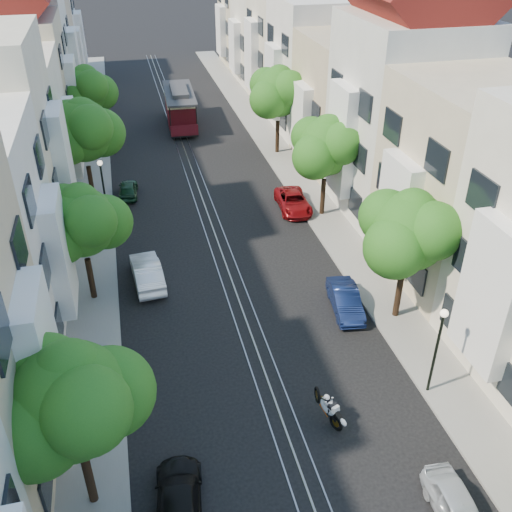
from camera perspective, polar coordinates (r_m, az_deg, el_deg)
ground at (r=42.97m, az=-6.20°, el=7.94°), size 200.00×200.00×0.00m
sidewalk_east at (r=44.32m, az=3.22°, el=8.94°), size 2.50×80.00×0.12m
sidewalk_west at (r=42.77m, az=-15.91°, el=6.83°), size 2.50×80.00×0.12m
rail_left at (r=42.90m, az=-6.93°, el=7.87°), size 0.06×80.00×0.02m
rail_slot at (r=42.96m, az=-6.20°, el=7.95°), size 0.06×80.00×0.02m
rail_right at (r=43.02m, az=-5.47°, el=8.03°), size 0.06×80.00×0.02m
lane_line at (r=42.96m, az=-6.20°, el=7.94°), size 0.08×80.00×0.01m
townhouses_east at (r=44.01m, az=9.46°, el=15.49°), size 7.75×72.00×12.00m
townhouses_west at (r=41.46m, az=-23.43°, el=12.15°), size 7.75×72.00×11.76m
tree_e_b at (r=26.49m, az=15.14°, el=2.23°), size 4.93×4.08×6.68m
tree_e_c at (r=35.58m, az=7.13°, el=10.68°), size 4.84×3.99×6.52m
tree_e_d at (r=45.40m, az=2.32°, el=15.97°), size 5.01×4.16×6.85m
tree_w_a at (r=18.31m, az=-17.84°, el=-13.79°), size 4.93×4.08×6.68m
tree_w_b at (r=28.27m, az=-17.00°, el=3.12°), size 4.72×3.87×6.27m
tree_w_c at (r=38.12m, az=-16.87°, el=11.78°), size 5.13×4.28×7.09m
tree_w_d at (r=48.76m, az=-16.57°, el=15.54°), size 4.84×3.99×6.52m
lamp_east at (r=23.61m, az=17.79°, el=-7.93°), size 0.32×0.32×4.16m
lamp_west at (r=36.11m, az=-15.07°, el=7.11°), size 0.32×0.32×4.16m
sportbike_rider at (r=23.02m, az=7.28°, el=-14.81°), size 0.79×1.72×1.26m
cable_car at (r=53.09m, az=-7.60°, el=14.70°), size 2.87×8.15×3.09m
parked_car_e_near at (r=21.36m, az=19.52°, el=-22.75°), size 1.49×3.38×1.13m
parked_car_e_mid at (r=28.64m, az=8.93°, el=-4.38°), size 1.73×3.74×1.19m
parked_car_e_far at (r=37.73m, az=3.74°, el=5.46°), size 2.16×4.24×1.15m
parked_car_w_near at (r=20.67m, az=-7.70°, el=-23.02°), size 2.01×4.02×1.12m
parked_car_w_mid at (r=30.76m, az=-10.85°, el=-1.59°), size 1.74×4.19×1.35m
parked_car_w_far at (r=40.44m, az=-12.68°, el=6.55°), size 1.52×3.22×1.07m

